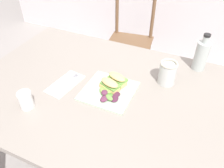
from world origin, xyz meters
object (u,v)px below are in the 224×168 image
Objects in this scene: plate_lunch at (109,91)px; chair_wooden_far at (130,41)px; bottle_cold_brew at (201,57)px; cup_extra_side at (26,100)px; dining_table at (104,105)px; mason_jar_iced_tea at (167,74)px; fork_on_napkin at (68,82)px; sandwich_half_front at (110,85)px; sandwich_half_back at (117,79)px.

chair_wooden_far is at bearing 104.22° from plate_lunch.
cup_extra_side is at bearing -136.53° from bottle_cold_brew.
chair_wooden_far reaches higher than cup_extra_side.
mason_jar_iced_tea reaches higher than dining_table.
sandwich_half_front is at bearing 7.85° from fork_on_napkin.
cup_extra_side is (-0.68, -0.65, -0.04)m from bottle_cold_brew.
dining_table is at bearing 174.91° from plate_lunch.
chair_wooden_far is 10.29× the size of cup_extra_side.
cup_extra_side is at bearing -140.17° from plate_lunch.
bottle_cold_brew is (0.36, 0.33, 0.04)m from sandwich_half_back.
dining_table is 16.47× the size of cup_extra_side.
plate_lunch is 1.35× the size of fork_on_napkin.
fork_on_napkin is at bearing 72.64° from cup_extra_side.
cup_extra_side is at bearing -107.36° from fork_on_napkin.
fork_on_napkin is (-0.20, -0.03, 0.12)m from dining_table.
dining_table is 7.54× the size of fork_on_napkin.
chair_wooden_far is 3.49× the size of plate_lunch.
sandwich_half_back is at bearing -73.93° from chair_wooden_far.
cup_extra_side reaches higher than plate_lunch.
sandwich_half_front reaches higher than fork_on_napkin.
cup_extra_side is at bearing -140.79° from mason_jar_iced_tea.
plate_lunch is at bearing -141.58° from mason_jar_iced_tea.
sandwich_half_front is 0.52× the size of bottle_cold_brew.
sandwich_half_back is 0.26m from mason_jar_iced_tea.
plate_lunch is at bearing -99.41° from sandwich_half_front.
bottle_cold_brew is at bearing 46.08° from plate_lunch.
chair_wooden_far is 7.71× the size of sandwich_half_front.
chair_wooden_far is at bearing 135.34° from bottle_cold_brew.
cup_extra_side is (-0.07, -0.23, 0.04)m from fork_on_napkin.
sandwich_half_front is 0.24m from fork_on_napkin.
sandwich_half_front is 0.40m from cup_extra_side.
mason_jar_iced_tea is 0.70m from cup_extra_side.
fork_on_napkin reaches higher than dining_table.
bottle_cold_brew is 2.54× the size of cup_extra_side.
mason_jar_iced_tea reaches higher than sandwich_half_front.
bottle_cold_brew reaches higher than fork_on_napkin.
mason_jar_iced_tea is (0.24, 0.18, 0.02)m from sandwich_half_front.
bottle_cold_brew is at bearing 43.47° from cup_extra_side.
plate_lunch reaches higher than dining_table.
cup_extra_side is at bearing -91.87° from chair_wooden_far.
chair_wooden_far is at bearing 121.16° from mason_jar_iced_tea.
dining_table is 11.15× the size of mason_jar_iced_tea.
fork_on_napkin is (-0.23, -0.03, -0.03)m from sandwich_half_front.
dining_table is 12.35× the size of sandwich_half_back.
sandwich_half_front reaches higher than dining_table.
sandwich_half_front is at bearing 40.71° from cup_extra_side.
sandwich_half_back is at bearing -151.08° from mason_jar_iced_tea.
sandwich_half_front is at bearing -142.78° from mason_jar_iced_tea.
chair_wooden_far reaches higher than fork_on_napkin.
sandwich_half_back is at bearing 53.77° from dining_table.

